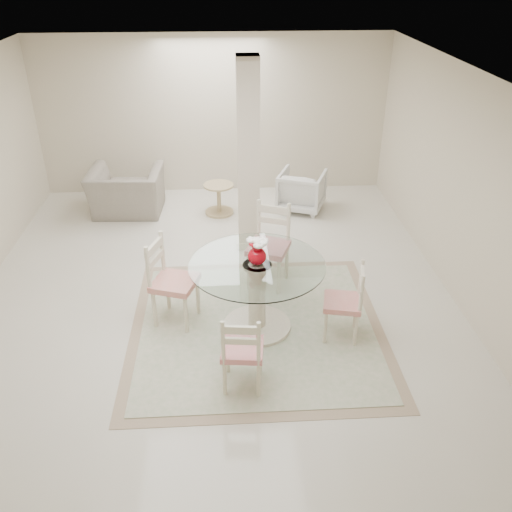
{
  "coord_description": "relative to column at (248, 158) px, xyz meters",
  "views": [
    {
      "loc": [
        0.17,
        -5.82,
        3.84
      ],
      "look_at": [
        0.49,
        -0.56,
        0.85
      ],
      "focal_mm": 38.0,
      "sensor_mm": 36.0,
      "label": 1
    }
  ],
  "objects": [
    {
      "name": "dining_chair_east",
      "position": [
        0.98,
        -2.27,
        -0.82
      ],
      "size": [
        0.48,
        0.48,
        1.01
      ],
      "rotation": [
        0.0,
        0.0,
        -1.78
      ],
      "color": "#F0E2C5",
      "rests_on": "ground"
    },
    {
      "name": "ground",
      "position": [
        -0.5,
        -1.3,
        -1.35
      ],
      "size": [
        7.0,
        7.0,
        0.0
      ],
      "primitive_type": "plane",
      "color": "silver",
      "rests_on": "ground"
    },
    {
      "name": "side_table",
      "position": [
        -0.44,
        1.14,
        -1.11
      ],
      "size": [
        0.49,
        0.49,
        0.51
      ],
      "color": "tan",
      "rests_on": "ground"
    },
    {
      "name": "dining_chair_south",
      "position": [
        -0.22,
        -3.05,
        -0.82
      ],
      "size": [
        0.44,
        0.44,
        1.01
      ],
      "rotation": [
        0.0,
        0.0,
        3.03
      ],
      "color": "beige",
      "rests_on": "ground"
    },
    {
      "name": "area_rug",
      "position": [
        -0.01,
        -2.06,
        -1.34
      ],
      "size": [
        2.92,
        2.92,
        0.02
      ],
      "color": "tan",
      "rests_on": "ground"
    },
    {
      "name": "armchair_white",
      "position": [
        0.95,
        1.23,
        -1.02
      ],
      "size": [
        0.93,
        0.94,
        0.67
      ],
      "primitive_type": "imported",
      "rotation": [
        0.0,
        0.0,
        2.77
      ],
      "color": "white",
      "rests_on": "ground"
    },
    {
      "name": "red_vase",
      "position": [
        -0.0,
        -2.06,
        -0.33
      ],
      "size": [
        0.24,
        0.23,
        0.31
      ],
      "color": "#A70511",
      "rests_on": "dining_table"
    },
    {
      "name": "room_shell",
      "position": [
        -0.5,
        -1.3,
        0.51
      ],
      "size": [
        6.02,
        7.02,
        2.71
      ],
      "color": "beige",
      "rests_on": "ground"
    },
    {
      "name": "column",
      "position": [
        0.0,
        0.0,
        0.0
      ],
      "size": [
        0.3,
        0.3,
        2.7
      ],
      "primitive_type": "cube",
      "color": "beige",
      "rests_on": "ground"
    },
    {
      "name": "dining_table",
      "position": [
        -0.01,
        -2.06,
        -0.91
      ],
      "size": [
        1.49,
        1.49,
        0.86
      ],
      "rotation": [
        0.0,
        0.0,
        -0.21
      ],
      "color": "beige",
      "rests_on": "ground"
    },
    {
      "name": "recliner_taupe",
      "position": [
        -1.95,
        1.27,
        -0.98
      ],
      "size": [
        1.2,
        1.06,
        0.75
      ],
      "primitive_type": "imported",
      "rotation": [
        0.0,
        0.0,
        3.09
      ],
      "color": "gray",
      "rests_on": "ground"
    },
    {
      "name": "dining_chair_west",
      "position": [
        -1.01,
        -1.83,
        -0.73
      ],
      "size": [
        0.6,
        0.6,
        1.17
      ],
      "rotation": [
        0.0,
        0.0,
        1.25
      ],
      "color": "#F0E5C6",
      "rests_on": "ground"
    },
    {
      "name": "dining_chair_north",
      "position": [
        0.22,
        -1.05,
        -0.72
      ],
      "size": [
        0.62,
        0.62,
        1.2
      ],
      "rotation": [
        0.0,
        0.0,
        -0.37
      ],
      "color": "beige",
      "rests_on": "ground"
    }
  ]
}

